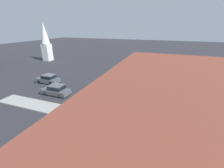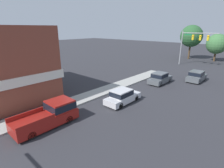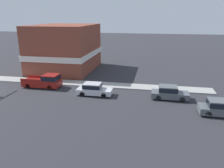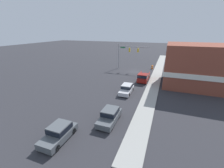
{
  "view_description": "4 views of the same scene",
  "coord_description": "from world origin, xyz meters",
  "px_view_note": "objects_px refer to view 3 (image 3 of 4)",
  "views": [
    {
      "loc": [
        -18.72,
        8.62,
        9.95
      ],
      "look_at": [
        1.24,
        15.97,
        1.65
      ],
      "focal_mm": 24.0,
      "sensor_mm": 36.0,
      "label": 1
    },
    {
      "loc": [
        9.42,
        0.77,
        7.85
      ],
      "look_at": [
        -1.49,
        12.81,
        2.62
      ],
      "focal_mm": 28.0,
      "sensor_mm": 36.0,
      "label": 2
    },
    {
      "loc": [
        23.6,
        21.81,
        9.73
      ],
      "look_at": [
        -0.25,
        17.22,
        2.02
      ],
      "focal_mm": 35.0,
      "sensor_mm": 36.0,
      "label": 3
    },
    {
      "loc": [
        -7.76,
        38.57,
        10.62
      ],
      "look_at": [
        0.48,
        16.49,
        2.05
      ],
      "focal_mm": 24.0,
      "sensor_mm": 36.0,
      "label": 4
    }
  ],
  "objects_px": {
    "car_second_ahead": "(169,92)",
    "car_oncoming": "(220,107)",
    "car_lead": "(94,89)",
    "pickup_truck_parked": "(45,81)"
  },
  "relations": [
    {
      "from": "car_lead",
      "to": "pickup_truck_parked",
      "type": "distance_m",
      "value": 7.68
    },
    {
      "from": "car_lead",
      "to": "car_second_ahead",
      "type": "distance_m",
      "value": 9.31
    },
    {
      "from": "car_second_ahead",
      "to": "car_oncoming",
      "type": "height_order",
      "value": "car_second_ahead"
    },
    {
      "from": "car_oncoming",
      "to": "car_lead",
      "type": "bearing_deg",
      "value": 76.94
    },
    {
      "from": "pickup_truck_parked",
      "to": "car_second_ahead",
      "type": "bearing_deg",
      "value": 85.63
    },
    {
      "from": "car_second_ahead",
      "to": "car_oncoming",
      "type": "distance_m",
      "value": 6.02
    },
    {
      "from": "car_lead",
      "to": "pickup_truck_parked",
      "type": "relative_size",
      "value": 0.85
    },
    {
      "from": "car_lead",
      "to": "car_second_ahead",
      "type": "relative_size",
      "value": 1.01
    },
    {
      "from": "car_lead",
      "to": "car_oncoming",
      "type": "distance_m",
      "value": 14.45
    },
    {
      "from": "car_lead",
      "to": "car_oncoming",
      "type": "xyz_separation_m",
      "value": [
        3.27,
        14.08,
        0.03
      ]
    }
  ]
}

